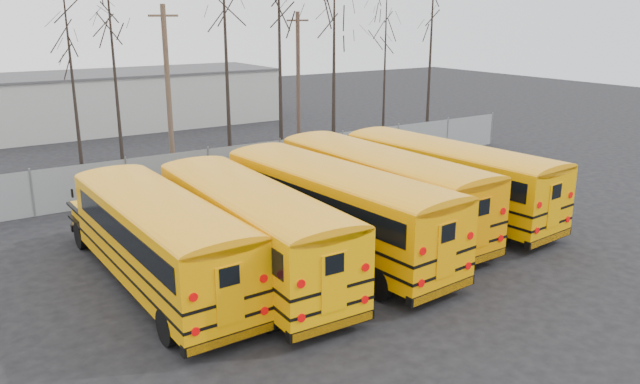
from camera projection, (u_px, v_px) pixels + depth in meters
ground at (354, 269)px, 21.07m from camera, size 120.00×120.00×0.00m
fence at (209, 169)px, 30.44m from camera, size 40.00×0.04×2.00m
distant_building at (127, 100)px, 47.31m from camera, size 22.00×8.00×4.00m
bus_a at (157, 233)px, 19.16m from camera, size 2.84×11.17×3.11m
bus_b at (248, 222)px, 19.98m from camera, size 2.86×11.47×3.19m
bus_c at (332, 202)px, 21.84m from camera, size 3.69×12.04×3.32m
bus_d at (377, 183)px, 24.32m from camera, size 3.11×11.93×3.31m
bus_e at (444, 173)px, 26.03m from camera, size 3.70×11.75×3.24m
utility_pole_left at (168, 88)px, 32.91m from camera, size 1.56×0.27×8.79m
utility_pole_right at (298, 75)px, 41.52m from camera, size 1.50×0.38×8.44m
tree_3 at (74, 89)px, 30.54m from camera, size 0.26×0.26×9.44m
tree_4 at (115, 72)px, 30.85m from camera, size 0.26×0.26×11.02m
tree_5 at (226, 48)px, 33.61m from camera, size 0.26×0.26×12.99m
tree_6 at (280, 51)px, 36.80m from camera, size 0.26×0.26×12.39m
tree_7 at (334, 71)px, 37.04m from camera, size 0.26×0.26×10.08m
tree_8 at (385, 71)px, 41.59m from camera, size 0.26×0.26×9.28m
tree_9 at (430, 53)px, 41.82m from camera, size 0.26×0.26×11.52m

